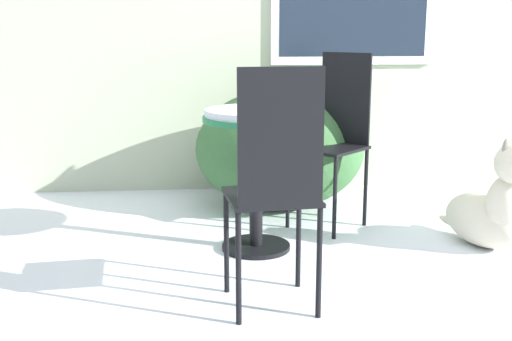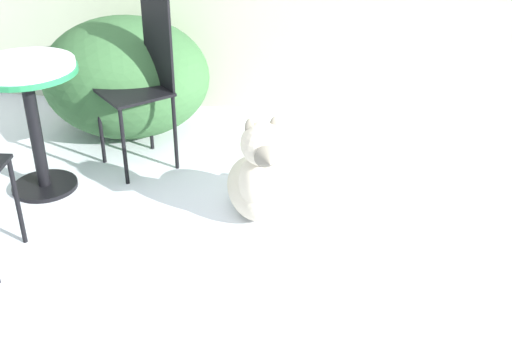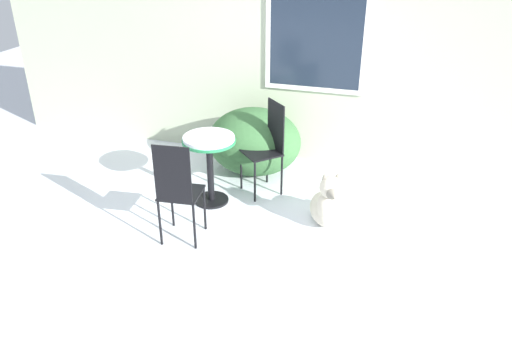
{
  "view_description": "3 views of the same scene",
  "coord_description": "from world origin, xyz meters",
  "px_view_note": "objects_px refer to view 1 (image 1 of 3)",
  "views": [
    {
      "loc": [
        -0.88,
        -2.59,
        1.2
      ],
      "look_at": [
        -0.57,
        0.78,
        0.45
      ],
      "focal_mm": 45.0,
      "sensor_mm": 36.0,
      "label": 1
    },
    {
      "loc": [
        1.2,
        -2.28,
        1.89
      ],
      "look_at": [
        0.71,
        0.73,
        0.26
      ],
      "focal_mm": 45.0,
      "sensor_mm": 36.0,
      "label": 2
    },
    {
      "loc": [
        1.3,
        -3.7,
        2.8
      ],
      "look_at": [
        0.0,
        0.6,
        0.55
      ],
      "focal_mm": 35.0,
      "sensor_mm": 36.0,
      "label": 3
    }
  ],
  "objects_px": {
    "dog": "(494,208)",
    "patio_chair_far_side": "(275,182)",
    "patio_table": "(256,142)",
    "patio_chair_near_table": "(336,133)"
  },
  "relations": [
    {
      "from": "dog",
      "to": "patio_chair_far_side",
      "type": "bearing_deg",
      "value": -170.85
    },
    {
      "from": "patio_chair_far_side",
      "to": "dog",
      "type": "distance_m",
      "value": 1.51
    },
    {
      "from": "patio_chair_near_table",
      "to": "dog",
      "type": "bearing_deg",
      "value": 10.62
    },
    {
      "from": "patio_table",
      "to": "patio_chair_near_table",
      "type": "relative_size",
      "value": 0.74
    },
    {
      "from": "patio_chair_near_table",
      "to": "patio_chair_far_side",
      "type": "distance_m",
      "value": 1.34
    },
    {
      "from": "patio_table",
      "to": "patio_chair_far_side",
      "type": "bearing_deg",
      "value": -89.59
    },
    {
      "from": "patio_chair_near_table",
      "to": "dog",
      "type": "distance_m",
      "value": 1.01
    },
    {
      "from": "patio_table",
      "to": "patio_chair_far_side",
      "type": "height_order",
      "value": "patio_chair_far_side"
    },
    {
      "from": "patio_table",
      "to": "dog",
      "type": "distance_m",
      "value": 1.36
    },
    {
      "from": "patio_table",
      "to": "dog",
      "type": "relative_size",
      "value": 1.05
    }
  ]
}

